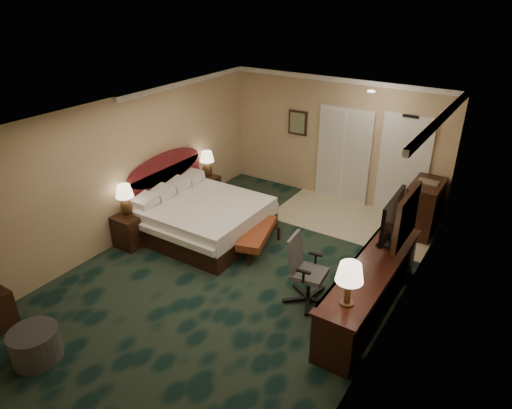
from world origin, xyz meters
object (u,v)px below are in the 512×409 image
Objects in this scene: bed at (204,219)px; bed_bench at (257,240)px; lamp_near at (125,201)px; ottoman at (35,345)px; desk at (370,289)px; desk_chair at (309,271)px; nightstand_far at (207,189)px; lamp_far at (207,164)px; tv at (392,220)px; nightstand_near at (131,230)px; minibar at (424,208)px.

bed is 1.17m from bed_bench.
lamp_near is 0.96× the size of ottoman.
lamp_near reaches higher than bed_bench.
desk_chair is (-0.87, -0.25, 0.14)m from desk.
lamp_far reaches higher than nightstand_far.
nightstand_far is 0.19× the size of desk.
lamp_far is at bearing 164.45° from tv.
desk_chair is at bearing 4.32° from nightstand_near.
tv reaches higher than ottoman.
bed reaches higher than bed_bench.
lamp_far is 4.59m from minibar.
lamp_near is at bearing -142.18° from nightstand_near.
lamp_far is at bearing 90.85° from nightstand_near.
desk is at bearing 6.72° from nightstand_near.
nightstand_far is 0.49× the size of desk_chair.
nightstand_far is 4.59m from minibar.
tv is 2.27m from minibar.
nightstand_far is 0.53× the size of tv.
lamp_far reaches higher than desk_chair.
lamp_far is 0.48× the size of bed_bench.
bed reaches higher than nightstand_far.
bed is at bearing 168.11° from bed_bench.
nightstand_near is 0.50× the size of bed_bench.
lamp_far reaches higher than desk.
desk is at bearing -22.37° from lamp_far.
nightstand_near is 5.59m from minibar.
desk_chair is at bearing -15.94° from bed.
desk is 0.91m from desk_chair.
tv is (2.32, 0.16, 1.00)m from bed_bench.
ottoman is at bearing -120.12° from bed_bench.
lamp_far is 0.21× the size of desk.
desk_chair reaches higher than ottoman.
desk is at bearing -30.20° from bed_bench.
lamp_far reaches higher than nightstand_near.
nightstand_near is 0.61m from lamp_near.
ottoman is (0.21, -3.75, -0.12)m from bed.
nightstand_near is 4.44m from desk.
desk_chair reaches higher than bed_bench.
desk_chair is at bearing -30.19° from lamp_far.
tv is at bearing 16.25° from lamp_near.
minibar reaches higher than ottoman.
nightstand_far is 0.86× the size of ottoman.
bed is 3.97× the size of nightstand_far.
bed_bench is at bearing 4.25° from bed.
desk is at bearing 6.93° from lamp_near.
nightstand_far is at bearing 126.19° from bed.
bed_bench is (1.16, 0.09, -0.13)m from bed.
ottoman reaches higher than bed_bench.
ottoman is at bearing -86.87° from bed.
nightstand_near is 0.60× the size of tv.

